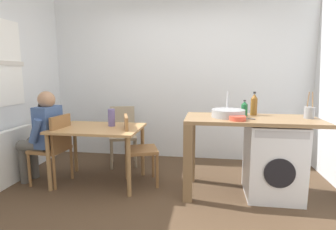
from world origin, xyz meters
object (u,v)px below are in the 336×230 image
object	(u,v)px
bottle_squat_brown	(254,105)
vase	(112,118)
chair_opposite	(135,146)
washing_machine	(273,160)
chair_person_seat	(55,145)
dining_table	(98,135)
chair_spare_by_wall	(123,132)
utensil_crock	(309,112)
seated_person	(43,132)
mixing_bowl	(238,118)
bottle_tall_green	(244,109)

from	to	relation	value
bottle_squat_brown	vase	bearing A→B (deg)	-178.30
chair_opposite	washing_machine	bearing A→B (deg)	67.35
chair_person_seat	bottle_squat_brown	bearing A→B (deg)	-78.57
vase	washing_machine	bearing A→B (deg)	-4.56
dining_table	chair_spare_by_wall	world-z (taller)	chair_spare_by_wall
bottle_squat_brown	utensil_crock	bearing A→B (deg)	-15.50
chair_person_seat	dining_table	bearing A→B (deg)	-73.45
washing_machine	seated_person	bearing A→B (deg)	-179.34
bottle_squat_brown	utensil_crock	xyz separation A→B (m)	(0.58, -0.16, -0.06)
chair_person_seat	vase	bearing A→B (deg)	-67.98
dining_table	vase	xyz separation A→B (m)	(0.15, 0.10, 0.21)
chair_person_seat	seated_person	size ratio (longest dim) A/B	0.75
washing_machine	mixing_bowl	bearing A→B (deg)	-155.77
mixing_bowl	chair_spare_by_wall	bearing A→B (deg)	147.77
bottle_tall_green	utensil_crock	size ratio (longest dim) A/B	0.62
chair_spare_by_wall	bottle_squat_brown	distance (m)	2.03
chair_person_seat	chair_spare_by_wall	distance (m)	1.08
chair_spare_by_wall	bottle_squat_brown	bearing A→B (deg)	142.58
seated_person	bottle_squat_brown	bearing A→B (deg)	-79.26
bottle_tall_green	seated_person	bearing A→B (deg)	-175.84
chair_person_seat	vase	xyz separation A→B (m)	(0.70, 0.21, 0.34)
dining_table	utensil_crock	world-z (taller)	utensil_crock
chair_person_seat	bottle_squat_brown	xyz separation A→B (m)	(2.48, 0.26, 0.54)
seated_person	bottle_tall_green	size ratio (longest dim) A/B	6.44
mixing_bowl	washing_machine	bearing A→B (deg)	24.23
seated_person	vase	xyz separation A→B (m)	(0.86, 0.19, 0.18)
utensil_crock	vase	xyz separation A→B (m)	(-2.36, 0.11, -0.14)
chair_spare_by_wall	mixing_bowl	bearing A→B (deg)	128.71
chair_spare_by_wall	bottle_squat_brown	world-z (taller)	bottle_squat_brown
chair_spare_by_wall	bottle_tall_green	size ratio (longest dim) A/B	4.83
seated_person	washing_machine	bearing A→B (deg)	-83.89
chair_spare_by_wall	washing_machine	world-z (taller)	chair_spare_by_wall
seated_person	utensil_crock	world-z (taller)	utensil_crock
chair_opposite	washing_machine	xyz separation A→B (m)	(1.66, -0.08, -0.08)
dining_table	chair_opposite	world-z (taller)	chair_opposite
vase	chair_opposite	bearing A→B (deg)	-12.83
washing_machine	bottle_squat_brown	world-z (taller)	bottle_squat_brown
washing_machine	bottle_squat_brown	bearing A→B (deg)	134.49
chair_person_seat	mixing_bowl	xyz separation A→B (m)	(2.25, -0.15, 0.44)
washing_machine	utensil_crock	distance (m)	0.67
chair_spare_by_wall	seated_person	world-z (taller)	seated_person
dining_table	bottle_tall_green	xyz separation A→B (m)	(1.82, 0.09, 0.36)
bottle_tall_green	chair_person_seat	bearing A→B (deg)	-175.19
chair_spare_by_wall	bottle_tall_green	xyz separation A→B (m)	(1.74, -0.68, 0.50)
chair_opposite	seated_person	size ratio (longest dim) A/B	0.75
chair_spare_by_wall	washing_machine	bearing A→B (deg)	139.09
mixing_bowl	vase	bearing A→B (deg)	167.08
mixing_bowl	vase	distance (m)	1.60
mixing_bowl	utensil_crock	distance (m)	0.85
chair_person_seat	bottle_squat_brown	distance (m)	2.55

